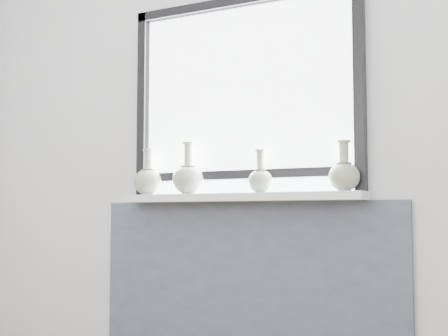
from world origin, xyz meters
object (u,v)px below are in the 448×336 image
at_px(vase_a, 148,180).
at_px(vase_c, 260,179).
at_px(vase_b, 188,178).
at_px(windowsill, 238,197).
at_px(vase_d, 344,174).

height_order(vase_a, vase_c, vase_a).
distance_m(vase_a, vase_b, 0.26).
relative_size(vase_a, vase_b, 0.92).
xyz_separation_m(windowsill, vase_a, (-0.56, 0.01, 0.10)).
bearing_deg(windowsill, vase_a, 179.22).
height_order(windowsill, vase_c, vase_c).
height_order(vase_a, vase_b, vase_b).
distance_m(windowsill, vase_c, 0.15).
bearing_deg(vase_d, vase_b, 178.99).
bearing_deg(vase_d, vase_c, 178.60).
bearing_deg(vase_d, vase_a, 179.01).
distance_m(vase_a, vase_d, 1.12).
xyz_separation_m(vase_a, vase_c, (0.68, -0.01, -0.01)).
xyz_separation_m(windowsill, vase_b, (-0.30, 0.00, 0.11)).
xyz_separation_m(vase_a, vase_d, (1.12, -0.02, -0.00)).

